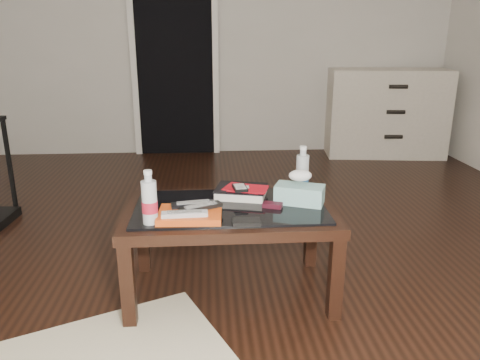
{
  "coord_description": "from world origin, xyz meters",
  "views": [
    {
      "loc": [
        -0.08,
        -2.55,
        1.25
      ],
      "look_at": [
        0.08,
        -0.33,
        0.55
      ],
      "focal_mm": 35.0,
      "sensor_mm": 36.0,
      "label": 1
    }
  ],
  "objects_px": {
    "water_bottle_left": "(149,197)",
    "tissue_box": "(299,194)",
    "water_bottle_right": "(302,169)",
    "coffee_table": "(230,218)",
    "dresser": "(386,113)",
    "textbook": "(241,192)"
  },
  "relations": [
    {
      "from": "coffee_table",
      "to": "textbook",
      "type": "relative_size",
      "value": 4.0
    },
    {
      "from": "textbook",
      "to": "water_bottle_right",
      "type": "xyz_separation_m",
      "value": [
        0.32,
        0.07,
        0.1
      ]
    },
    {
      "from": "tissue_box",
      "to": "water_bottle_right",
      "type": "bearing_deg",
      "value": 97.03
    },
    {
      "from": "dresser",
      "to": "coffee_table",
      "type": "bearing_deg",
      "value": -116.82
    },
    {
      "from": "water_bottle_left",
      "to": "tissue_box",
      "type": "relative_size",
      "value": 1.03
    },
    {
      "from": "water_bottle_left",
      "to": "tissue_box",
      "type": "distance_m",
      "value": 0.72
    },
    {
      "from": "coffee_table",
      "to": "tissue_box",
      "type": "height_order",
      "value": "tissue_box"
    },
    {
      "from": "dresser",
      "to": "tissue_box",
      "type": "distance_m",
      "value": 3.04
    },
    {
      "from": "textbook",
      "to": "tissue_box",
      "type": "height_order",
      "value": "tissue_box"
    },
    {
      "from": "dresser",
      "to": "tissue_box",
      "type": "xyz_separation_m",
      "value": [
        -1.44,
        -2.68,
        0.06
      ]
    },
    {
      "from": "dresser",
      "to": "water_bottle_left",
      "type": "bearing_deg",
      "value": -119.91
    },
    {
      "from": "water_bottle_left",
      "to": "tissue_box",
      "type": "xyz_separation_m",
      "value": [
        0.69,
        0.2,
        -0.07
      ]
    },
    {
      "from": "water_bottle_right",
      "to": "tissue_box",
      "type": "xyz_separation_m",
      "value": [
        -0.05,
        -0.19,
        -0.07
      ]
    },
    {
      "from": "water_bottle_right",
      "to": "tissue_box",
      "type": "bearing_deg",
      "value": -104.58
    },
    {
      "from": "dresser",
      "to": "tissue_box",
      "type": "relative_size",
      "value": 5.43
    },
    {
      "from": "coffee_table",
      "to": "tissue_box",
      "type": "xyz_separation_m",
      "value": [
        0.34,
        0.01,
        0.11
      ]
    },
    {
      "from": "dresser",
      "to": "water_bottle_left",
      "type": "distance_m",
      "value": 3.58
    },
    {
      "from": "textbook",
      "to": "water_bottle_left",
      "type": "distance_m",
      "value": 0.54
    },
    {
      "from": "water_bottle_left",
      "to": "water_bottle_right",
      "type": "xyz_separation_m",
      "value": [
        0.74,
        0.39,
        0.0
      ]
    },
    {
      "from": "tissue_box",
      "to": "water_bottle_left",
      "type": "bearing_deg",
      "value": -142.12
    },
    {
      "from": "tissue_box",
      "to": "dresser",
      "type": "bearing_deg",
      "value": 83.35
    },
    {
      "from": "dresser",
      "to": "water_bottle_right",
      "type": "height_order",
      "value": "dresser"
    }
  ]
}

